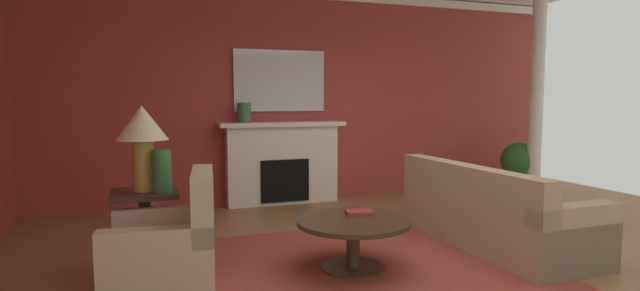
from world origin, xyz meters
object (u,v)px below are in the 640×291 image
Objects in this scene: sofa at (492,217)px; vase_on_side_table at (162,171)px; mantel_mirror at (280,81)px; vase_mantel_left at (244,113)px; coffee_table at (353,232)px; armchair_near_window at (167,254)px; potted_plant at (519,164)px; side_table at (145,225)px; fireplace at (283,165)px; table_lamp at (142,131)px.

sofa is 3.25m from vase_on_side_table.
mantel_mirror is 0.73m from vase_mantel_left.
vase_on_side_table reaches higher than coffee_table.
armchair_near_window is at bearing 179.98° from coffee_table.
mantel_mirror is at bearing 87.32° from coffee_table.
potted_plant reaches higher than coffee_table.
vase_mantel_left reaches higher than vase_on_side_table.
coffee_table is at bearing -20.05° from side_table.
vase_mantel_left is 2.62m from vase_on_side_table.
armchair_near_window is 1.56m from coffee_table.
side_table is at bearing 172.07° from sofa.
mantel_mirror is 3.32m from coffee_table.
coffee_table is 1.43× the size of side_table.
coffee_table is 1.74m from vase_on_side_table.
sofa is 2.13× the size of coffee_table.
side_table is at bearing -128.21° from mantel_mirror.
sofa is at bearing 5.81° from coffee_table.
vase_on_side_table is at bearing -124.55° from mantel_mirror.
mantel_mirror is at bearing 90.00° from fireplace.
side_table is 1.89× the size of vase_on_side_table.
potted_plant is at bearing 16.01° from table_lamp.
fireplace is at bearing 169.39° from potted_plant.
coffee_table is at bearing -92.68° from mantel_mirror.
fireplace is 4.85× the size of vase_on_side_table.
table_lamp is at bearing -128.21° from mantel_mirror.
armchair_near_window is (-3.17, -0.16, 0.01)m from sofa.
potted_plant is at bearing -12.44° from mantel_mirror.
coffee_table is 2.70× the size of vase_on_side_table.
sofa is 3.49m from table_lamp.
mantel_mirror is 1.40× the size of armchair_near_window.
armchair_near_window is 0.95× the size of coffee_table.
sofa is at bearing -6.17° from vase_on_side_table.
side_table is 0.82m from table_lamp.
vase_mantel_left is (-2.02, 2.66, 1.02)m from sofa.
sofa is at bearing 2.94° from armchair_near_window.
vase_mantel_left is at bearing 127.23° from sofa.
armchair_near_window is at bearing -112.26° from vase_mantel_left.
armchair_near_window is 0.65m from side_table.
vase_on_side_table is (-0.01, 0.51, 0.58)m from armchair_near_window.
potted_plant reaches higher than side_table.
coffee_table is (1.56, -0.00, 0.03)m from armchair_near_window.
mantel_mirror is 1.77× the size of table_lamp.
coffee_table is 3.62× the size of vase_mantel_left.
sofa is (1.47, -2.71, -0.26)m from fireplace.
table_lamp reaches higher than potted_plant.
sofa is at bearing -136.42° from potted_plant.
vase_mantel_left is (-0.55, -0.17, -0.45)m from mantel_mirror.
fireplace is 2.99m from table_lamp.
armchair_near_window is (-1.70, -2.99, -1.45)m from mantel_mirror.
mantel_mirror reaches higher than fireplace.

